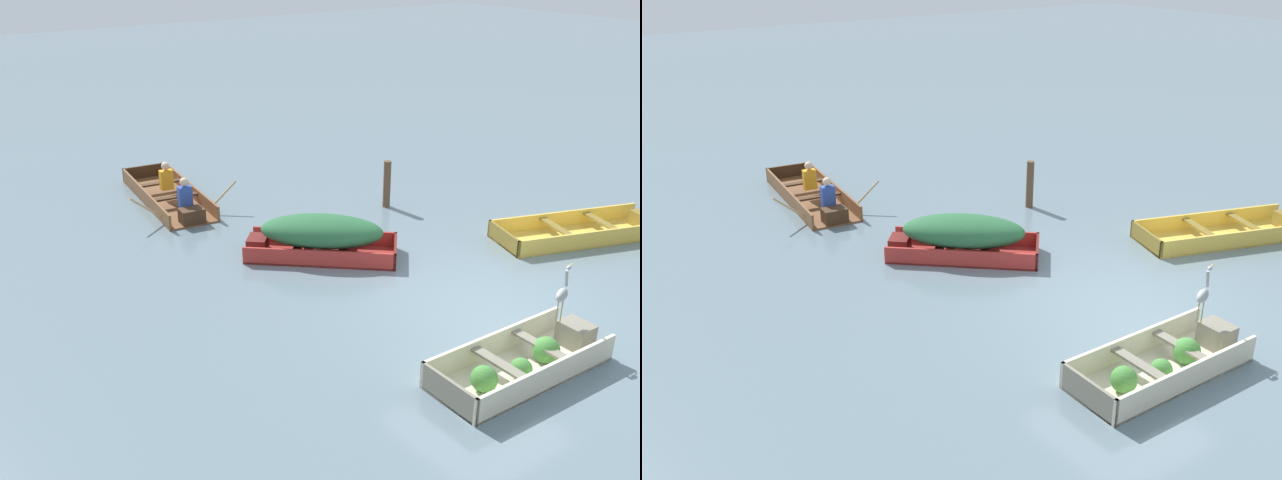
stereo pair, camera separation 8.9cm
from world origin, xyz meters
TOP-DOWN VIEW (x-y plane):
  - ground_plane at (0.00, 0.00)m, footprint 80.00×80.00m
  - dinghy_cream_foreground at (-1.08, -1.61)m, footprint 2.73×1.07m
  - skiff_yellow_near_moored at (3.73, 0.87)m, footprint 3.61×2.17m
  - skiff_red_mid_moored at (-1.13, 3.15)m, footprint 2.78×2.64m
  - rowboat_wooden_brown_with_crew at (-2.23, 7.40)m, footprint 2.33×3.71m
  - heron_on_dinghy at (-0.19, -1.44)m, footprint 0.45×0.24m
  - mooring_post at (1.58, 4.47)m, footprint 0.16×0.16m

SIDE VIEW (x-z plane):
  - ground_plane at x=0.00m, z-range 0.00..0.00m
  - skiff_yellow_near_moored at x=3.73m, z-range -0.06..0.29m
  - dinghy_cream_foreground at x=-1.08m, z-range -0.04..0.38m
  - rowboat_wooden_brown_with_crew at x=-2.23m, z-range -0.28..0.62m
  - skiff_red_mid_moored at x=-1.13m, z-range 0.04..0.84m
  - mooring_post at x=1.58m, z-range 0.00..1.05m
  - heron_on_dinghy at x=-0.19m, z-range 0.47..1.31m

